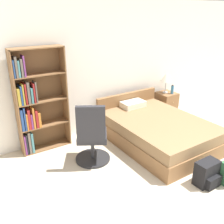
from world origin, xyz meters
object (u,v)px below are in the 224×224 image
at_px(bookshelf, 35,104).
at_px(bed, 156,130).
at_px(table_lamp, 166,77).
at_px(backpack_black, 207,174).
at_px(office_chair, 92,138).
at_px(water_bottle, 172,90).
at_px(nightstand, 166,104).

relative_size(bookshelf, bed, 0.88).
height_order(bookshelf, bed, bookshelf).
bearing_deg(table_lamp, backpack_black, -119.88).
bearing_deg(bed, office_chair, 179.27).
distance_m(bed, backpack_black, 1.41).
bearing_deg(backpack_black, table_lamp, 60.12).
bearing_deg(water_bottle, office_chair, -164.21).
distance_m(table_lamp, backpack_black, 2.71).
relative_size(bookshelf, nightstand, 3.17).
distance_m(office_chair, water_bottle, 2.62).
distance_m(nightstand, backpack_black, 2.58).
bearing_deg(bed, nightstand, 37.68).
relative_size(bed, office_chair, 1.91).
height_order(bookshelf, table_lamp, bookshelf).
xyz_separation_m(office_chair, table_lamp, (2.43, 0.85, 0.48)).
bearing_deg(office_chair, backpack_black, -50.90).
xyz_separation_m(bed, table_lamp, (1.05, 0.87, 0.70)).
bearing_deg(nightstand, table_lamp, 130.21).
relative_size(water_bottle, backpack_black, 0.56).
xyz_separation_m(bookshelf, water_bottle, (3.11, -0.22, -0.22)).
xyz_separation_m(bed, backpack_black, (-0.24, -1.38, -0.07)).
relative_size(table_lamp, water_bottle, 2.25).
bearing_deg(nightstand, office_chair, -161.62).
relative_size(office_chair, water_bottle, 5.19).
bearing_deg(office_chair, bed, -0.73).
height_order(bed, nightstand, bed).
relative_size(bookshelf, table_lamp, 3.89).
bearing_deg(water_bottle, table_lamp, 121.29).
xyz_separation_m(bed, water_bottle, (1.14, 0.73, 0.43)).
distance_m(office_chair, nightstand, 2.60).
height_order(nightstand, backpack_black, nightstand).
bearing_deg(office_chair, water_bottle, 15.79).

